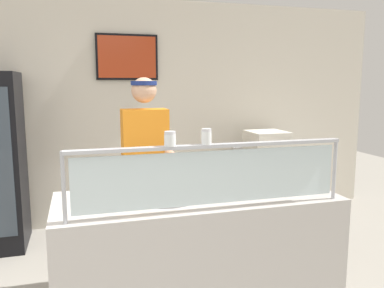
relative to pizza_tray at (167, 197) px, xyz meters
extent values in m
plane|color=gray|center=(0.22, 0.64, -0.97)|extent=(12.00, 12.00, 0.00)
cube|color=silver|center=(0.22, 2.35, 0.38)|extent=(6.31, 0.08, 2.70)
cube|color=black|center=(0.05, 2.28, 1.05)|extent=(0.72, 0.04, 0.53)
cube|color=#B23819|center=(0.05, 2.26, 1.05)|extent=(0.67, 0.01, 0.48)
cube|color=#BCB7B2|center=(0.22, 0.02, -0.49)|extent=(1.91, 0.75, 0.95)
cylinder|color=#B2B5BC|center=(-0.63, -0.30, 0.19)|extent=(0.02, 0.02, 0.41)
cylinder|color=#B2B5BC|center=(1.07, -0.30, 0.19)|extent=(0.02, 0.02, 0.41)
cube|color=silver|center=(0.22, -0.30, 0.19)|extent=(1.65, 0.01, 0.33)
cube|color=#B2B5BC|center=(0.22, -0.30, 0.38)|extent=(1.71, 0.06, 0.02)
cylinder|color=#9EA0A8|center=(0.00, 0.00, -0.01)|extent=(0.42, 0.42, 0.01)
cylinder|color=tan|center=(0.00, 0.00, 0.00)|extent=(0.39, 0.39, 0.02)
cylinder|color=gold|center=(0.00, 0.00, 0.02)|extent=(0.34, 0.34, 0.01)
cube|color=#ADAFB7|center=(-0.02, -0.02, 0.02)|extent=(0.13, 0.29, 0.01)
cylinder|color=white|center=(-0.04, -0.30, 0.42)|extent=(0.07, 0.07, 0.07)
cylinder|color=white|center=(-0.04, -0.30, 0.41)|extent=(0.06, 0.06, 0.04)
cylinder|color=silver|center=(-0.04, -0.30, 0.47)|extent=(0.06, 0.06, 0.02)
cylinder|color=white|center=(0.18, -0.30, 0.43)|extent=(0.06, 0.06, 0.08)
cylinder|color=red|center=(0.18, -0.30, 0.42)|extent=(0.05, 0.05, 0.05)
cylinder|color=silver|center=(0.18, -0.30, 0.47)|extent=(0.06, 0.06, 0.02)
cylinder|color=#23232D|center=(-0.12, 0.77, -0.49)|extent=(0.13, 0.13, 0.95)
cylinder|color=#23232D|center=(0.10, 0.77, -0.49)|extent=(0.13, 0.13, 0.95)
cube|color=orange|center=(-0.01, 0.77, 0.26)|extent=(0.38, 0.21, 0.55)
sphere|color=tan|center=(-0.01, 0.77, 0.69)|extent=(0.21, 0.21, 0.21)
cylinder|color=navy|center=(-0.01, 0.77, 0.75)|extent=(0.21, 0.21, 0.04)
cylinder|color=tan|center=(0.17, 0.55, 0.16)|extent=(0.08, 0.34, 0.08)
cylinder|color=blue|center=(-1.28, 1.68, 0.04)|extent=(0.06, 0.06, 0.20)
cube|color=#B7BABF|center=(1.69, 1.86, -0.52)|extent=(0.70, 0.55, 0.90)
cube|color=silver|center=(1.68, 1.86, -0.04)|extent=(0.48, 0.48, 0.04)
cube|color=silver|center=(1.69, 1.86, 0.00)|extent=(0.47, 0.47, 0.04)
cube|color=silver|center=(1.68, 1.86, 0.05)|extent=(0.47, 0.47, 0.04)
cube|color=silver|center=(1.67, 1.86, 0.09)|extent=(0.47, 0.47, 0.04)
cube|color=silver|center=(1.68, 1.86, 0.14)|extent=(0.46, 0.46, 0.04)
camera|label=1|loc=(-0.55, -2.48, 0.75)|focal=36.85mm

